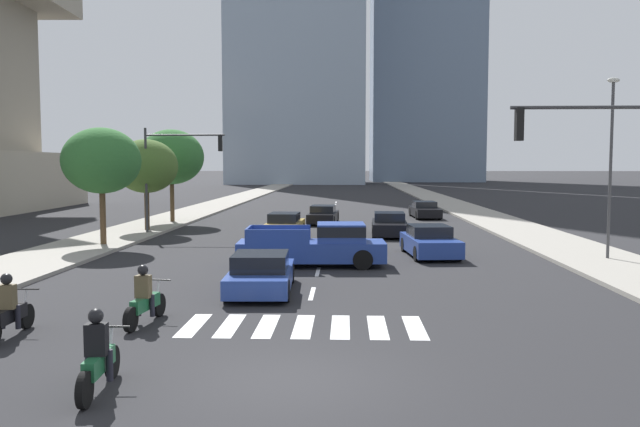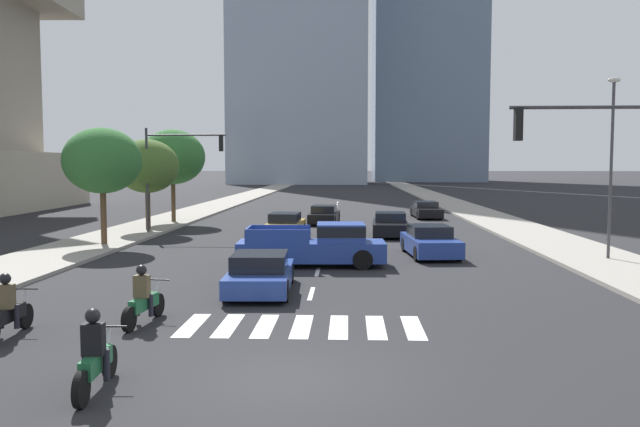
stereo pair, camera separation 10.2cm
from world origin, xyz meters
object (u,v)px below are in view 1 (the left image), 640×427
motorcycle_lead (145,301)px  street_tree_nearest (101,161)px  sedan_black_3 (425,210)px  sedan_black_2 (323,215)px  motorcycle_third (99,359)px  traffic_signal_near (623,158)px  street_lamp_east (611,154)px  pickup_truck (319,245)px  sedan_blue_5 (430,242)px  street_tree_third (171,157)px  sedan_black_1 (389,225)px  sedan_blue_4 (261,274)px  sedan_gold_0 (285,226)px  street_tree_second (146,166)px  traffic_signal_far (175,161)px  motorcycle_trailing (9,312)px

motorcycle_lead → street_tree_nearest: (-6.63, 14.61, 3.53)m
sedan_black_3 → sedan_black_2: bearing=-57.7°
motorcycle_lead → motorcycle_third: 4.79m
traffic_signal_near → street_lamp_east: bearing=-110.2°
street_lamp_east → sedan_black_3: bearing=102.6°
pickup_truck → sedan_blue_5: (4.66, 2.96, -0.20)m
motorcycle_third → street_tree_nearest: street_tree_nearest is taller
sedan_black_2 → street_tree_third: bearing=96.1°
sedan_black_1 → sedan_blue_5: bearing=11.0°
motorcycle_third → sedan_blue_4: size_ratio=0.48×
traffic_signal_near → street_lamp_east: street_lamp_east is taller
pickup_truck → traffic_signal_near: size_ratio=1.00×
pickup_truck → sedan_gold_0: pickup_truck is taller
sedan_black_1 → street_tree_third: bearing=-113.9°
motorcycle_third → street_tree_second: (-7.32, 26.13, 3.25)m
motorcycle_lead → motorcycle_third: size_ratio=1.05×
sedan_black_1 → traffic_signal_near: traffic_signal_near is taller
street_tree_second → street_lamp_east: bearing=-25.4°
pickup_truck → sedan_black_2: size_ratio=1.21×
sedan_black_2 → traffic_signal_far: size_ratio=0.81×
sedan_black_3 → traffic_signal_near: traffic_signal_near is taller
motorcycle_trailing → street_tree_nearest: (-3.93, 15.94, 3.53)m
street_tree_third → sedan_blue_4: bearing=-68.5°
motorcycle_trailing → pickup_truck: 12.48m
sedan_gold_0 → street_tree_second: bearing=78.4°
sedan_gold_0 → sedan_black_2: sedan_gold_0 is taller
pickup_truck → street_lamp_east: street_lamp_east is taller
motorcycle_trailing → pickup_truck: pickup_truck is taller
sedan_black_2 → street_lamp_east: bearing=-139.6°
sedan_gold_0 → sedan_blue_5: bearing=-133.2°
sedan_blue_4 → street_tree_third: size_ratio=0.72×
sedan_gold_0 → traffic_signal_far: traffic_signal_far is taller
motorcycle_lead → street_tree_third: (-6.63, 26.85, 3.85)m
sedan_blue_4 → sedan_black_1: bearing=-19.7°
street_tree_third → traffic_signal_near: bearing=-51.9°
sedan_gold_0 → street_tree_nearest: 10.12m
motorcycle_lead → sedan_black_2: 27.46m
street_lamp_east → street_tree_third: (-22.20, 15.99, 0.08)m
sedan_gold_0 → street_lamp_east: size_ratio=0.65×
street_tree_nearest → street_tree_second: size_ratio=1.05×
street_tree_nearest → street_tree_third: (0.00, 12.25, 0.32)m
motorcycle_trailing → sedan_blue_4: motorcycle_trailing is taller
sedan_black_3 → sedan_blue_5: size_ratio=1.05×
sedan_gold_0 → street_tree_third: bearing=50.0°
pickup_truck → street_tree_third: 20.82m
traffic_signal_far → sedan_black_1: bearing=-0.4°
motorcycle_third → street_tree_nearest: (-7.32, 19.35, 3.53)m
pickup_truck → street_tree_nearest: bearing=150.9°
sedan_blue_4 → traffic_signal_far: 17.79m
motorcycle_lead → sedan_blue_4: bearing=-22.2°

